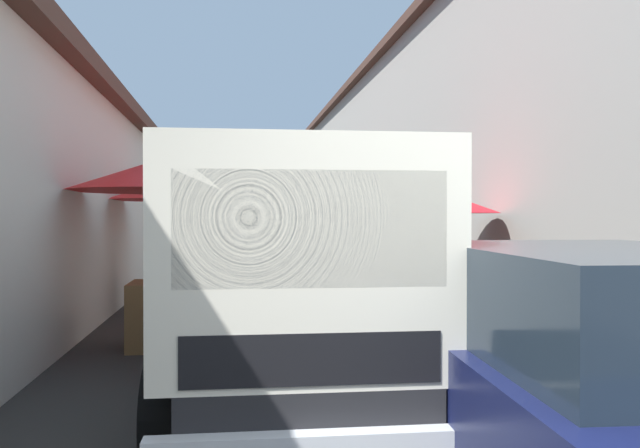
{
  "coord_description": "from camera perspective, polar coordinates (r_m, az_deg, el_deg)",
  "views": [
    {
      "loc": [
        -1.59,
        1.27,
        1.62
      ],
      "look_at": [
        10.67,
        -0.51,
        1.48
      ],
      "focal_mm": 34.45,
      "sensor_mm": 36.0,
      "label": 1
    }
  ],
  "objects": [
    {
      "name": "parked_scooter",
      "position": [
        16.24,
        -9.77,
        -3.51
      ],
      "size": [
        1.69,
        0.38,
        1.14
      ],
      "color": "black",
      "rests_on": "ground"
    },
    {
      "name": "delivery_truck",
      "position": [
        4.73,
        -2.54,
        -6.38
      ],
      "size": [
        4.97,
        2.08,
        2.08
      ],
      "color": "black",
      "rests_on": "ground"
    },
    {
      "name": "fruit_stall_near_left",
      "position": [
        18.37,
        -10.36,
        1.39
      ],
      "size": [
        2.86,
        2.86,
        2.35
      ],
      "color": "#9E9EA3",
      "rests_on": "ground"
    },
    {
      "name": "fruit_stall_far_right",
      "position": [
        10.93,
        -12.31,
        2.19
      ],
      "size": [
        2.75,
        2.75,
        2.46
      ],
      "color": "#9E9EA3",
      "rests_on": "ground"
    },
    {
      "name": "building_left_whitewash",
      "position": [
        18.18,
        -25.7,
        1.37
      ],
      "size": [
        49.8,
        7.5,
        3.73
      ],
      "color": "beige",
      "rests_on": "ground"
    },
    {
      "name": "fruit_stall_near_right",
      "position": [
        10.4,
        10.68,
        0.5
      ],
      "size": [
        2.18,
        2.18,
        2.16
      ],
      "color": "#9E9EA3",
      "rests_on": "ground"
    },
    {
      "name": "vendor_in_shade",
      "position": [
        16.51,
        -0.35,
        -2.0
      ],
      "size": [
        0.26,
        0.61,
        1.51
      ],
      "color": "#232328",
      "rests_on": "ground"
    },
    {
      "name": "hatchback_car",
      "position": [
        3.88,
        24.21,
        -12.52
      ],
      "size": [
        4.02,
        2.14,
        1.45
      ],
      "color": "#0F1438",
      "rests_on": "ground"
    },
    {
      "name": "ground",
      "position": [
        15.23,
        -3.44,
        -5.46
      ],
      "size": [
        90.0,
        90.0,
        0.0
      ],
      "primitive_type": "plane",
      "color": "#33302D"
    },
    {
      "name": "vendor_by_crates",
      "position": [
        8.69,
        -3.8,
        -4.15
      ],
      "size": [
        0.39,
        0.56,
        1.56
      ],
      "color": "#232328",
      "rests_on": "ground"
    },
    {
      "name": "fruit_stall_mid_lane",
      "position": [
        8.01,
        -14.09,
        2.47
      ],
      "size": [
        2.47,
        2.47,
        2.46
      ],
      "color": "#9E9EA3",
      "rests_on": "ground"
    },
    {
      "name": "building_right_concrete",
      "position": [
        19.17,
        16.5,
        5.78
      ],
      "size": [
        49.8,
        7.5,
        6.68
      ],
      "color": "#A39E93",
      "rests_on": "ground"
    }
  ]
}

